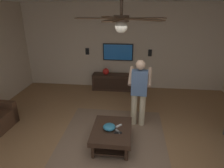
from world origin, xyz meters
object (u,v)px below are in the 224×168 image
at_px(coffee_table, 112,133).
at_px(tv, 118,52).
at_px(remote_grey, 118,131).
at_px(ceiling_fan, 121,21).
at_px(remote_white, 119,126).
at_px(wall_speaker_right, 87,51).
at_px(person_standing, 139,90).
at_px(bowl, 109,127).
at_px(remote_black, 118,133).
at_px(vase_round, 106,71).
at_px(media_console, 117,82).
at_px(wall_speaker_left, 150,53).

height_order(coffee_table, tv, tv).
height_order(remote_grey, ceiling_fan, ceiling_fan).
distance_m(remote_white, wall_speaker_right, 3.54).
xyz_separation_m(person_standing, bowl, (-0.88, 0.59, -0.48)).
bearing_deg(remote_white, remote_black, -136.35).
bearing_deg(remote_black, person_standing, 63.84).
bearing_deg(remote_grey, vase_round, -29.37).
bearing_deg(bowl, remote_white, -55.10).
xyz_separation_m(media_console, remote_grey, (-3.09, -0.28, 0.14)).
bearing_deg(remote_grey, tv, -36.90).
height_order(remote_black, ceiling_fan, ceiling_fan).
relative_size(coffee_table, wall_speaker_right, 4.55).
relative_size(person_standing, remote_white, 10.93).
distance_m(wall_speaker_left, wall_speaker_right, 2.16).
height_order(tv, vase_round, tv).
relative_size(wall_speaker_left, ceiling_fan, 0.19).
height_order(remote_white, wall_speaker_right, wall_speaker_right).
bearing_deg(wall_speaker_left, tv, 90.69).
distance_m(media_console, wall_speaker_right, 1.49).
distance_m(person_standing, remote_white, 1.01).
xyz_separation_m(remote_white, wall_speaker_left, (3.15, -0.80, 0.86)).
height_order(remote_black, vase_round, vase_round).
bearing_deg(wall_speaker_right, remote_white, -156.74).
distance_m(tv, remote_grey, 3.46).
bearing_deg(media_console, remote_white, 5.51).
relative_size(person_standing, remote_black, 10.93).
height_order(person_standing, remote_white, person_standing).
bearing_deg(remote_grey, ceiling_fan, 144.62).
bearing_deg(coffee_table, remote_grey, -125.60).
height_order(coffee_table, remote_white, remote_white).
xyz_separation_m(vase_round, wall_speaker_right, (0.28, 0.68, 0.62)).
relative_size(remote_white, vase_round, 0.68).
xyz_separation_m(media_console, wall_speaker_left, (0.25, -1.08, 1.00)).
relative_size(tv, person_standing, 0.63).
relative_size(media_console, remote_white, 11.33).
height_order(coffee_table, vase_round, vase_round).
bearing_deg(coffee_table, wall_speaker_left, -16.07).
height_order(tv, person_standing, person_standing).
bearing_deg(bowl, remote_grey, -111.43).
bearing_deg(wall_speaker_right, remote_black, -158.16).
xyz_separation_m(coffee_table, person_standing, (0.86, -0.54, 0.64)).
height_order(bowl, remote_black, bowl).
distance_m(person_standing, ceiling_fan, 2.33).
bearing_deg(remote_white, remote_grey, -137.36).
height_order(bowl, remote_grey, bowl).
height_order(remote_black, wall_speaker_left, wall_speaker_left).
xyz_separation_m(bowl, vase_round, (2.99, 0.49, 0.20)).
xyz_separation_m(person_standing, ceiling_fan, (-1.63, 0.34, 1.62)).
height_order(person_standing, wall_speaker_left, person_standing).
xyz_separation_m(tv, vase_round, (-0.27, 0.39, -0.62)).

